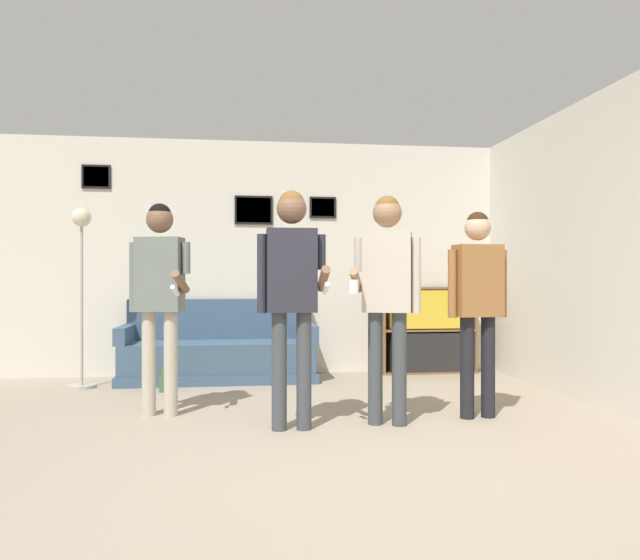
# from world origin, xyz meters

# --- Properties ---
(ground_plane) EXTENTS (20.00, 20.00, 0.00)m
(ground_plane) POSITION_xyz_m (0.00, 0.00, 0.00)
(ground_plane) COLOR gray
(wall_back) EXTENTS (7.41, 0.08, 2.70)m
(wall_back) POSITION_xyz_m (-0.00, 4.11, 1.35)
(wall_back) COLOR silver
(wall_back) RESTS_ON ground_plane
(wall_right) EXTENTS (0.06, 6.48, 2.70)m
(wall_right) POSITION_xyz_m (2.54, 2.04, 1.35)
(wall_right) COLOR silver
(wall_right) RESTS_ON ground_plane
(couch) EXTENTS (2.09, 0.80, 0.87)m
(couch) POSITION_xyz_m (-0.75, 3.70, 0.29)
(couch) COLOR #3D5670
(couch) RESTS_ON ground_plane
(bookshelf) EXTENTS (1.11, 0.30, 1.00)m
(bookshelf) POSITION_xyz_m (1.66, 3.89, 0.50)
(bookshelf) COLOR brown
(bookshelf) RESTS_ON ground_plane
(floor_lamp) EXTENTS (0.28, 0.28, 1.82)m
(floor_lamp) POSITION_xyz_m (-2.11, 3.36, 1.24)
(floor_lamp) COLOR #ADA89E
(floor_lamp) RESTS_ON ground_plane
(person_player_foreground_left) EXTENTS (0.49, 0.53, 1.70)m
(person_player_foreground_left) POSITION_xyz_m (-1.17, 1.93, 1.05)
(person_player_foreground_left) COLOR #B7AD99
(person_player_foreground_left) RESTS_ON ground_plane
(person_player_foreground_center) EXTENTS (0.50, 0.47, 1.74)m
(person_player_foreground_center) POSITION_xyz_m (-0.16, 1.33, 1.08)
(person_player_foreground_center) COLOR #3D4247
(person_player_foreground_center) RESTS_ON ground_plane
(person_watcher_holding_cup) EXTENTS (0.57, 0.39, 1.72)m
(person_watcher_holding_cup) POSITION_xyz_m (0.57, 1.39, 1.07)
(person_watcher_holding_cup) COLOR #3D4247
(person_watcher_holding_cup) RESTS_ON ground_plane
(person_spectator_near_bookshelf) EXTENTS (0.50, 0.23, 1.63)m
(person_spectator_near_bookshelf) POSITION_xyz_m (1.34, 1.53, 0.99)
(person_spectator_near_bookshelf) COLOR black
(person_spectator_near_bookshelf) RESTS_ON ground_plane
(bottle_on_floor) EXTENTS (0.07, 0.07, 0.23)m
(bottle_on_floor) POSITION_xyz_m (-1.26, 3.01, 0.09)
(bottle_on_floor) COLOR #3D6638
(bottle_on_floor) RESTS_ON ground_plane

